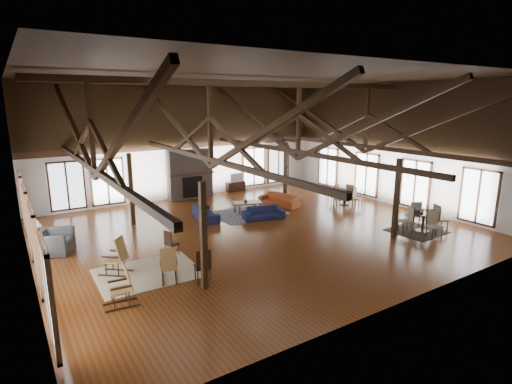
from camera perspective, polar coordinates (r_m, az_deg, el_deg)
floor at (r=16.24m, az=0.19°, el=-5.51°), size 16.00×16.00×0.00m
ceiling at (r=15.43m, az=0.21°, el=16.14°), size 16.00×14.00×0.02m
wall_back at (r=21.73m, az=-9.94°, el=7.09°), size 16.00×0.02×6.00m
wall_front at (r=10.47m, az=21.45°, el=0.26°), size 16.00×0.02×6.00m
wall_left at (r=13.12m, az=-30.63°, el=1.75°), size 0.02×14.00×6.00m
wall_right at (r=20.96m, az=19.02°, el=6.38°), size 0.02×14.00×6.00m
roof_truss at (r=15.44m, az=0.20°, el=8.82°), size 15.60×14.07×3.14m
post_grid at (r=15.82m, az=0.19°, el=-0.26°), size 8.16×7.16×3.05m
fireplace at (r=21.66m, az=-9.43°, el=2.52°), size 2.50×0.69×2.60m
ceiling_fan at (r=14.93m, az=3.93°, el=7.51°), size 1.60×1.60×0.75m
sofa_navy_front at (r=17.72m, az=1.08°, el=-3.03°), size 1.95×1.15×0.53m
sofa_navy_left at (r=17.82m, az=-7.20°, el=-2.97°), size 2.05×1.09×0.57m
sofa_orange at (r=20.00m, az=3.31°, el=-1.10°), size 2.18×1.43×0.59m
coffee_table at (r=18.69m, az=-1.23°, el=-1.61°), size 1.45×1.03×0.50m
vase at (r=18.54m, az=-1.49°, el=-1.25°), size 0.24×0.24×0.19m
armchair at (r=15.44m, az=-26.85°, el=-6.41°), size 1.53×1.46×0.78m
side_table_lamp at (r=16.15m, az=-28.57°, el=-5.74°), size 0.42×0.42×1.06m
rocking_chair_a at (r=12.83m, az=-19.11°, el=-8.76°), size 1.00×0.95×1.17m
rocking_chair_b at (r=11.99m, az=-12.35°, el=-10.21°), size 0.67×0.90×1.03m
rocking_chair_c at (r=10.98m, az=-18.36°, el=-12.65°), size 0.88×0.52×1.10m
side_chair_a at (r=13.83m, az=-12.18°, el=-6.89°), size 0.49×0.49×0.89m
side_chair_b at (r=11.64m, az=-7.59°, el=-10.11°), size 0.52×0.52×1.04m
cafe_table_near at (r=17.29m, az=22.80°, el=-3.56°), size 2.05×2.05×1.06m
cafe_table_far at (r=20.57m, az=12.59°, el=-0.51°), size 1.83×1.83×0.94m
cup_near at (r=17.25m, az=22.63°, el=-2.58°), size 0.16×0.16×0.11m
cup_far at (r=20.52m, az=12.53°, el=0.21°), size 0.16×0.16×0.10m
tv_console at (r=23.17m, az=-2.93°, el=0.79°), size 1.10×0.41×0.55m
television at (r=23.08m, az=-2.87°, el=2.09°), size 0.89×0.21×0.51m
rug_tan at (r=12.84m, az=-15.17°, el=-11.08°), size 3.03×2.40×0.01m
rug_navy at (r=18.65m, az=-1.20°, el=-3.04°), size 3.30×2.51×0.01m
rug_dark at (r=17.40m, az=21.94°, el=-5.19°), size 2.09×1.92×0.01m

